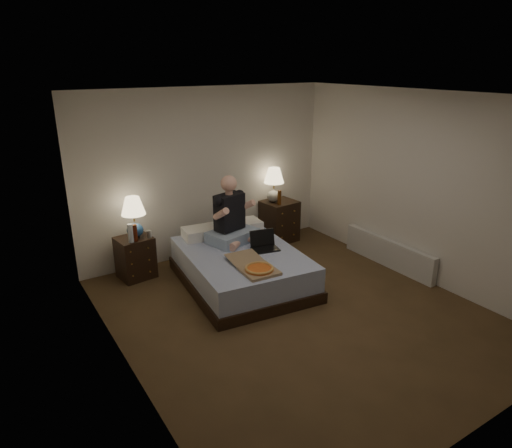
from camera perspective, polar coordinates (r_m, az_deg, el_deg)
floor at (r=5.56m, az=5.09°, el=-10.95°), size 4.00×4.50×0.00m
ceiling at (r=4.80m, az=6.02°, el=15.69°), size 4.00×4.50×0.00m
wall_back at (r=6.88m, az=-6.10°, el=6.34°), size 4.00×0.00×2.50m
wall_front at (r=3.69m, az=27.70°, el=-8.09°), size 4.00×0.00×2.50m
wall_left at (r=4.18m, az=-16.70°, el=-3.32°), size 0.00×4.50×2.50m
wall_right at (r=6.43m, az=19.79°, el=4.32°), size 0.00×4.50×2.50m
bed at (r=6.10m, az=-1.79°, el=-5.48°), size 1.59×2.00×0.46m
nightstand_left at (r=6.47m, az=-14.84°, el=-4.06°), size 0.49×0.45×0.58m
nightstand_right at (r=7.53m, az=2.92°, el=0.38°), size 0.56×0.52×0.68m
lamp_left at (r=6.30m, az=-15.01°, el=0.83°), size 0.40×0.40×0.56m
lamp_right at (r=7.32m, az=2.25°, el=4.89°), size 0.35×0.35×0.56m
water_bottle at (r=6.18m, az=-15.41°, el=-1.12°), size 0.07×0.07×0.25m
soda_can at (r=6.30m, az=-13.21°, el=-1.23°), size 0.07×0.07×0.10m
beer_bottle_left at (r=6.20m, az=-14.87°, el=-1.08°), size 0.06×0.06×0.23m
beer_bottle_right at (r=7.22m, az=2.93°, el=3.31°), size 0.06×0.06×0.23m
person at (r=6.19m, az=-3.03°, el=1.82°), size 0.77×0.67×0.93m
laptop at (r=6.02m, az=1.19°, el=-2.19°), size 0.39×0.34×0.24m
pizza_box at (r=5.42m, az=0.41°, el=-5.69°), size 0.45×0.78×0.08m
radiator at (r=6.91m, az=16.21°, el=-3.48°), size 0.10×1.60×0.40m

